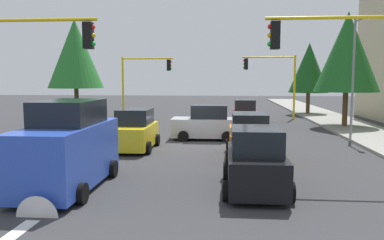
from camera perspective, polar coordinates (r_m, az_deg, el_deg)
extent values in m
plane|color=#353538|center=(20.35, 0.25, -3.69)|extent=(120.00, 120.00, 0.00)
cube|color=gray|center=(26.71, 24.29, -1.73)|extent=(80.00, 4.00, 0.15)
cube|color=silver|center=(9.63, -25.39, -15.48)|extent=(2.20, 0.36, 0.01)
cone|color=silver|center=(10.70, -21.78, -13.15)|extent=(0.01, 1.10, 1.10)
cylinder|color=yellow|center=(14.59, 19.78, 13.97)|extent=(0.12, 4.50, 0.12)
cube|color=black|center=(14.17, 12.11, 12.07)|extent=(0.36, 0.32, 0.96)
sphere|color=red|center=(14.18, 11.40, 13.30)|extent=(0.18, 0.18, 0.18)
sphere|color=yellow|center=(14.15, 11.37, 12.09)|extent=(0.18, 0.18, 0.18)
sphere|color=green|center=(14.12, 11.35, 10.88)|extent=(0.18, 0.18, 0.18)
cylinder|color=yellow|center=(15.75, -21.72, 13.48)|extent=(0.12, 4.50, 0.12)
cube|color=black|center=(14.95, -15.00, 11.89)|extent=(0.36, 0.32, 0.96)
sphere|color=red|center=(14.92, -14.37, 13.07)|extent=(0.18, 0.18, 0.18)
sphere|color=yellow|center=(14.89, -14.34, 11.93)|extent=(0.18, 0.18, 0.18)
sphere|color=green|center=(14.86, -14.31, 10.78)|extent=(0.18, 0.18, 0.18)
cylinder|color=yellow|center=(35.21, -10.10, 4.73)|extent=(0.18, 0.18, 5.37)
cylinder|color=yellow|center=(34.73, -6.55, 8.95)|extent=(0.12, 4.50, 0.12)
cube|color=black|center=(34.38, -3.42, 8.04)|extent=(0.36, 0.32, 0.96)
sphere|color=red|center=(34.36, -3.13, 8.54)|extent=(0.18, 0.18, 0.18)
sphere|color=yellow|center=(34.35, -3.12, 8.04)|extent=(0.18, 0.18, 0.18)
sphere|color=green|center=(34.34, -3.12, 7.54)|extent=(0.18, 0.18, 0.18)
cylinder|color=yellow|center=(34.49, 14.81, 4.66)|extent=(0.18, 0.18, 5.45)
cylinder|color=yellow|center=(34.23, 11.16, 9.05)|extent=(0.12, 4.50, 0.12)
cube|color=black|center=(34.05, 7.95, 8.14)|extent=(0.36, 0.32, 0.96)
sphere|color=red|center=(34.06, 7.65, 8.65)|extent=(0.18, 0.18, 0.18)
sphere|color=yellow|center=(34.04, 7.64, 8.15)|extent=(0.18, 0.18, 0.18)
sphere|color=green|center=(34.03, 7.64, 7.64)|extent=(0.18, 0.18, 0.18)
cylinder|color=slate|center=(25.14, 22.57, 5.72)|extent=(0.14, 0.14, 7.00)
cylinder|color=slate|center=(24.51, 23.54, 13.43)|extent=(1.80, 0.10, 0.10)
ellipsoid|color=silver|center=(23.65, 24.23, 13.32)|extent=(0.56, 0.28, 0.20)
cylinder|color=brown|center=(29.27, 21.55, 1.58)|extent=(0.36, 0.36, 2.75)
cone|color=#1E6023|center=(29.26, 21.86, 9.27)|extent=(4.40, 4.40, 5.51)
cylinder|color=brown|center=(38.85, 16.66, 2.45)|extent=(0.36, 0.36, 2.35)
cone|color=#19511E|center=(38.80, 16.81, 7.36)|extent=(3.76, 3.76, 4.70)
cylinder|color=brown|center=(34.46, -16.57, 2.47)|extent=(0.36, 0.36, 2.88)
cone|color=#28752D|center=(34.47, -16.78, 9.32)|extent=(4.61, 4.61, 5.76)
cube|color=blue|center=(12.83, -17.81, -4.82)|extent=(4.80, 1.90, 1.85)
cube|color=black|center=(12.88, -17.59, 1.09)|extent=(2.50, 1.67, 0.76)
cylinder|color=black|center=(11.30, -15.85, -10.35)|extent=(0.60, 0.20, 0.60)
cylinder|color=black|center=(12.15, -24.91, -9.52)|extent=(0.60, 0.20, 0.60)
cylinder|color=black|center=(14.03, -11.50, -7.03)|extent=(0.60, 0.20, 0.60)
cylinder|color=black|center=(14.72, -19.11, -6.62)|extent=(0.60, 0.20, 0.60)
cube|color=black|center=(12.26, 9.28, -7.01)|extent=(3.79, 1.68, 1.05)
cube|color=black|center=(11.91, 9.42, -2.97)|extent=(1.97, 1.47, 0.76)
cylinder|color=black|center=(13.46, 5.04, -7.48)|extent=(0.60, 0.20, 0.60)
cylinder|color=black|center=(13.58, 12.70, -7.49)|extent=(0.60, 0.20, 0.60)
cylinder|color=black|center=(11.19, 5.03, -10.30)|extent=(0.60, 0.20, 0.60)
cylinder|color=black|center=(11.34, 14.29, -10.25)|extent=(0.60, 0.20, 0.60)
cube|color=yellow|center=(19.21, -8.47, -2.26)|extent=(3.78, 1.74, 1.05)
cube|color=black|center=(19.28, -8.38, 0.48)|extent=(1.96, 1.53, 0.76)
cylinder|color=black|center=(17.94, -6.42, -4.08)|extent=(0.60, 0.20, 0.60)
cylinder|color=black|center=(18.40, -12.13, -3.93)|extent=(0.60, 0.20, 0.60)
cylinder|color=black|center=(20.21, -5.11, -2.92)|extent=(0.60, 0.20, 0.60)
cylinder|color=black|center=(20.62, -10.21, -2.82)|extent=(0.60, 0.20, 0.60)
cube|color=#B2B5BA|center=(22.19, 2.07, -1.08)|extent=(1.80, 3.88, 1.05)
cube|color=black|center=(22.09, 2.58, 1.24)|extent=(1.58, 2.02, 0.76)
cylinder|color=black|center=(21.39, -1.29, -2.40)|extent=(0.20, 0.60, 0.60)
cylinder|color=black|center=(23.28, -0.77, -1.71)|extent=(0.20, 0.60, 0.60)
cylinder|color=black|center=(21.26, 5.17, -2.47)|extent=(0.20, 0.60, 0.60)
cylinder|color=black|center=(23.16, 5.16, -1.77)|extent=(0.20, 0.60, 0.60)
cube|color=red|center=(28.15, 7.71, 0.39)|extent=(3.70, 1.62, 1.05)
cube|color=black|center=(27.89, 7.75, 2.20)|extent=(1.92, 1.42, 0.76)
cylinder|color=black|center=(29.30, 5.90, -0.14)|extent=(0.60, 0.20, 0.60)
cylinder|color=black|center=(29.38, 9.29, -0.17)|extent=(0.60, 0.20, 0.60)
cylinder|color=black|center=(27.02, 5.97, -0.66)|extent=(0.60, 0.20, 0.60)
cylinder|color=black|center=(27.11, 9.64, -0.69)|extent=(0.60, 0.20, 0.60)
cube|color=orange|center=(17.25, 8.34, -3.20)|extent=(4.20, 1.67, 1.05)
cube|color=black|center=(16.92, 8.43, -0.29)|extent=(2.18, 1.47, 0.76)
cylinder|color=black|center=(18.57, 5.33, -3.72)|extent=(0.60, 0.20, 0.60)
cylinder|color=black|center=(18.67, 10.84, -3.75)|extent=(0.60, 0.20, 0.60)
cylinder|color=black|center=(16.01, 5.38, -5.30)|extent=(0.60, 0.20, 0.60)
cylinder|color=black|center=(16.13, 11.77, -5.32)|extent=(0.60, 0.20, 0.60)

